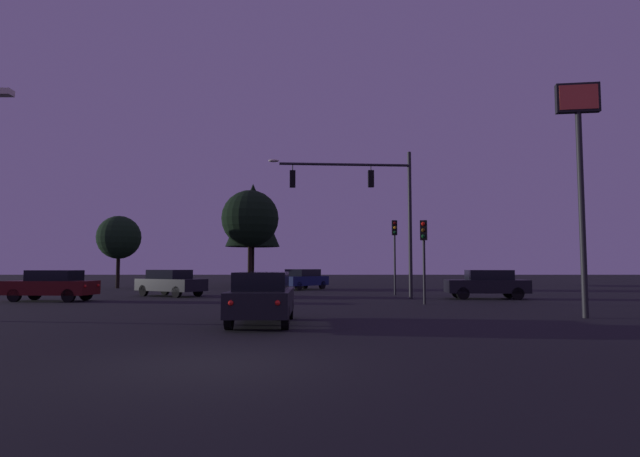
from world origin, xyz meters
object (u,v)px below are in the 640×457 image
(traffic_light_corner_left, at_px, (393,242))
(tree_left_far, at_px, (248,219))
(car_nearside_lane, at_px, (260,297))
(car_parked_lot, at_px, (300,279))
(car_far_lane, at_px, (168,282))
(tree_behind_sign, at_px, (117,237))
(store_sign_illuminated, at_px, (577,147))
(traffic_signal_mast_arm, at_px, (369,198))
(car_crossing_left, at_px, (485,284))
(tree_center_horizon, at_px, (251,215))
(traffic_light_corner_right, at_px, (422,244))
(car_crossing_right, at_px, (50,285))

(traffic_light_corner_left, relative_size, tree_left_far, 0.56)
(car_nearside_lane, bearing_deg, car_parked_lot, 89.11)
(car_far_lane, xyz_separation_m, tree_behind_sign, (-7.46, 11.39, 3.24))
(car_nearside_lane, bearing_deg, store_sign_illuminated, 9.88)
(tree_behind_sign, bearing_deg, car_nearside_lane, -61.12)
(car_parked_lot, height_order, tree_behind_sign, tree_behind_sign)
(traffic_signal_mast_arm, distance_m, car_far_lane, 12.50)
(car_crossing_left, height_order, tree_center_horizon, tree_center_horizon)
(traffic_light_corner_right, xyz_separation_m, tree_left_far, (-10.45, 19.10, 2.95))
(traffic_light_corner_right, relative_size, tree_left_far, 0.47)
(traffic_signal_mast_arm, bearing_deg, traffic_light_corner_left, 65.56)
(tree_center_horizon, bearing_deg, traffic_light_corner_right, -67.56)
(traffic_light_corner_right, relative_size, tree_center_horizon, 0.38)
(traffic_light_corner_right, distance_m, tree_left_far, 21.97)
(traffic_signal_mast_arm, distance_m, car_parked_lot, 13.08)
(store_sign_illuminated, bearing_deg, car_parked_lot, 114.83)
(car_crossing_right, bearing_deg, car_nearside_lane, -41.93)
(tree_center_horizon, bearing_deg, car_nearside_lane, -82.13)
(traffic_signal_mast_arm, relative_size, car_far_lane, 1.74)
(traffic_signal_mast_arm, bearing_deg, car_nearside_lane, -110.14)
(traffic_light_corner_left, xyz_separation_m, tree_behind_sign, (-20.60, 10.09, 0.86))
(car_nearside_lane, bearing_deg, traffic_light_corner_right, 51.66)
(car_crossing_right, height_order, car_parked_lot, same)
(tree_center_horizon, bearing_deg, car_crossing_right, -104.71)
(traffic_signal_mast_arm, distance_m, car_nearside_lane, 13.55)
(car_crossing_left, relative_size, tree_behind_sign, 0.75)
(tree_center_horizon, bearing_deg, car_crossing_left, -56.39)
(car_crossing_right, bearing_deg, tree_left_far, 66.17)
(car_far_lane, relative_size, tree_center_horizon, 0.46)
(car_nearside_lane, xyz_separation_m, tree_behind_sign, (-14.39, 26.08, 3.24))
(store_sign_illuminated, bearing_deg, car_crossing_right, 158.79)
(traffic_light_corner_left, xyz_separation_m, store_sign_illuminated, (4.22, -14.17, 2.52))
(car_nearside_lane, xyz_separation_m, store_sign_illuminated, (10.43, 1.82, 4.91))
(tree_left_far, bearing_deg, traffic_light_corner_right, -61.33)
(traffic_light_corner_right, bearing_deg, traffic_light_corner_left, 91.32)
(car_crossing_right, height_order, store_sign_illuminated, store_sign_illuminated)
(car_crossing_right, xyz_separation_m, car_far_lane, (4.57, 4.36, 0.00))
(traffic_signal_mast_arm, height_order, tree_left_far, tree_left_far)
(car_crossing_right, relative_size, car_far_lane, 0.96)
(traffic_signal_mast_arm, height_order, car_crossing_right, traffic_signal_mast_arm)
(tree_left_far, bearing_deg, tree_behind_sign, -173.88)
(car_nearside_lane, distance_m, tree_behind_sign, 29.96)
(traffic_light_corner_left, relative_size, car_crossing_left, 1.04)
(traffic_light_corner_left, bearing_deg, traffic_signal_mast_arm, -114.44)
(traffic_light_corner_right, xyz_separation_m, car_crossing_right, (-17.89, 2.24, -1.91))
(car_crossing_right, xyz_separation_m, tree_center_horizon, (6.60, 25.12, 5.98))
(car_parked_lot, xyz_separation_m, tree_behind_sign, (-14.75, 2.52, 3.24))
(tree_center_horizon, bearing_deg, store_sign_illuminated, -65.49)
(car_crossing_right, xyz_separation_m, tree_left_far, (7.45, 16.86, 4.85))
(car_far_lane, bearing_deg, store_sign_illuminated, -36.56)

